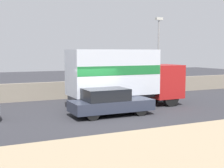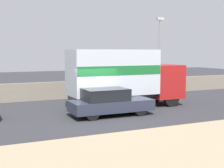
{
  "view_description": "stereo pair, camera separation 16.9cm",
  "coord_description": "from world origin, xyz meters",
  "px_view_note": "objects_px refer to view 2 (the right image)",
  "views": [
    {
      "loc": [
        -6.4,
        -14.92,
        3.43
      ],
      "look_at": [
        1.08,
        1.09,
        1.6
      ],
      "focal_mm": 50.0,
      "sensor_mm": 36.0,
      "label": 1
    },
    {
      "loc": [
        -6.25,
        -14.99,
        3.43
      ],
      "look_at": [
        1.08,
        1.09,
        1.6
      ],
      "focal_mm": 50.0,
      "sensor_mm": 36.0,
      "label": 2
    }
  ],
  "objects_px": {
    "box_truck": "(123,75)",
    "car_hatchback": "(109,102)",
    "street_lamp": "(160,50)",
    "pedestrian": "(170,86)"
  },
  "relations": [
    {
      "from": "street_lamp",
      "to": "pedestrian",
      "type": "distance_m",
      "value": 3.57
    },
    {
      "from": "box_truck",
      "to": "street_lamp",
      "type": "bearing_deg",
      "value": 37.84
    },
    {
      "from": "street_lamp",
      "to": "box_truck",
      "type": "bearing_deg",
      "value": -142.16
    },
    {
      "from": "pedestrian",
      "to": "street_lamp",
      "type": "bearing_deg",
      "value": 77.02
    },
    {
      "from": "box_truck",
      "to": "car_hatchback",
      "type": "height_order",
      "value": "box_truck"
    },
    {
      "from": "street_lamp",
      "to": "pedestrian",
      "type": "height_order",
      "value": "street_lamp"
    },
    {
      "from": "street_lamp",
      "to": "car_hatchback",
      "type": "distance_m",
      "value": 9.75
    },
    {
      "from": "car_hatchback",
      "to": "pedestrian",
      "type": "xyz_separation_m",
      "value": [
        6.55,
        3.71,
        0.21
      ]
    },
    {
      "from": "street_lamp",
      "to": "pedestrian",
      "type": "bearing_deg",
      "value": -102.98
    },
    {
      "from": "car_hatchback",
      "to": "pedestrian",
      "type": "relative_size",
      "value": 2.43
    }
  ]
}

